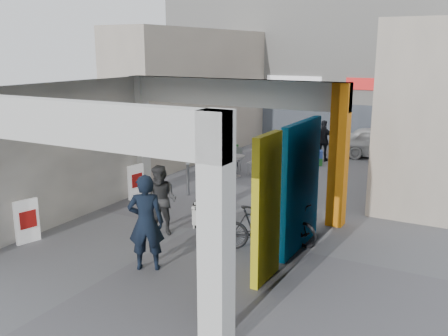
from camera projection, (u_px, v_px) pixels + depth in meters
The scene contains 21 objects.
ground at pixel (190, 229), 12.13m from camera, with size 90.00×90.00×0.00m, color #5A5A5F.
arcade_canopy at pixel (189, 143), 10.64m from camera, with size 6.40×6.45×6.40m.
far_building at pixel (351, 54), 23.13m from camera, with size 18.00×4.08×8.00m.
plaza_bldg_left at pixel (195, 94), 20.04m from camera, with size 2.00×9.00×5.00m, color #B9AC9A.
plaza_bldg_right at pixel (435, 106), 15.84m from camera, with size 2.00×9.00×5.00m, color #B9AC9A.
bollard_left at pixel (188, 180), 14.81m from camera, with size 0.09×0.09×0.96m, color gray.
bollard_center at pixel (234, 186), 14.21m from camera, with size 0.09×0.09×0.93m, color gray.
bollard_right at pixel (293, 197), 13.24m from camera, with size 0.09×0.09×0.87m, color gray.
advert_board_near at pixel (27, 221), 11.17m from camera, with size 0.22×0.55×1.00m.
advert_board_far at pixel (136, 182), 14.48m from camera, with size 0.18×0.56×1.00m.
cafe_set at pixel (235, 166), 17.30m from camera, with size 1.44×1.16×0.87m.
produce_stand at pixel (222, 158), 18.47m from camera, with size 1.24×0.67×0.82m.
crate_stack at pixel (316, 158), 18.68m from camera, with size 0.55×0.49×0.56m.
border_collie at pixel (199, 216), 12.18m from camera, with size 0.27×0.53×0.73m.
man_with_dog at pixel (146, 222), 9.73m from camera, with size 0.71×0.46×1.93m, color black.
man_back_turned at pixel (161, 200), 11.60m from camera, with size 0.80×0.63×1.65m, color #363739.
man_elderly at pixel (271, 202), 11.44m from camera, with size 0.82×0.53×1.67m, color #6290BF.
man_crates at pixel (324, 141), 19.23m from camera, with size 0.93×0.39×1.59m, color black.
bicycle_front at pixel (285, 222), 11.29m from camera, with size 0.60×1.72×0.91m, color black.
bicycle_rear at pixel (257, 228), 10.73m from camera, with size 0.47×1.67×1.01m, color black.
white_van at pixel (382, 142), 19.86m from camera, with size 1.46×3.63×1.24m, color silver.
Camera 1 is at (6.21, -9.65, 4.28)m, focal length 40.00 mm.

